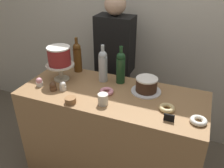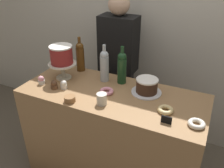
# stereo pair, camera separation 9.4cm
# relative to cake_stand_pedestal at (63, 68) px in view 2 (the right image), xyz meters

# --- Properties ---
(back_wall) EXTENTS (6.00, 0.05, 2.60)m
(back_wall) POSITION_rel_cake_stand_pedestal_xyz_m (0.50, 0.84, 0.28)
(back_wall) COLOR beige
(back_wall) RESTS_ON ground_plane
(display_counter) EXTENTS (1.49, 0.62, 0.92)m
(display_counter) POSITION_rel_cake_stand_pedestal_xyz_m (0.50, -0.05, -0.56)
(display_counter) COLOR #997047
(display_counter) RESTS_ON ground_plane
(cake_stand_pedestal) EXTENTS (0.24, 0.24, 0.14)m
(cake_stand_pedestal) POSITION_rel_cake_stand_pedestal_xyz_m (0.00, 0.00, 0.00)
(cake_stand_pedestal) COLOR beige
(cake_stand_pedestal) RESTS_ON display_counter
(white_layer_cake) EXTENTS (0.19, 0.19, 0.16)m
(white_layer_cake) POSITION_rel_cake_stand_pedestal_xyz_m (-0.00, 0.00, 0.12)
(white_layer_cake) COLOR maroon
(white_layer_cake) RESTS_ON cake_stand_pedestal
(silver_serving_platter) EXTENTS (0.24, 0.24, 0.01)m
(silver_serving_platter) POSITION_rel_cake_stand_pedestal_xyz_m (0.75, 0.07, -0.09)
(silver_serving_platter) COLOR white
(silver_serving_platter) RESTS_ON display_counter
(chocolate_round_cake) EXTENTS (0.17, 0.17, 0.11)m
(chocolate_round_cake) POSITION_rel_cake_stand_pedestal_xyz_m (0.75, 0.07, -0.03)
(chocolate_round_cake) COLOR #3D2619
(chocolate_round_cake) RESTS_ON silver_serving_platter
(wine_bottle_amber) EXTENTS (0.08, 0.08, 0.33)m
(wine_bottle_amber) POSITION_rel_cake_stand_pedestal_xyz_m (0.05, 0.21, 0.05)
(wine_bottle_amber) COLOR #5B3814
(wine_bottle_amber) RESTS_ON display_counter
(wine_bottle_clear) EXTENTS (0.08, 0.08, 0.33)m
(wine_bottle_clear) POSITION_rel_cake_stand_pedestal_xyz_m (0.35, 0.12, 0.05)
(wine_bottle_clear) COLOR #B2BCC1
(wine_bottle_clear) RESTS_ON display_counter
(wine_bottle_green) EXTENTS (0.08, 0.08, 0.33)m
(wine_bottle_green) POSITION_rel_cake_stand_pedestal_xyz_m (0.50, 0.14, 0.05)
(wine_bottle_green) COLOR #193D1E
(wine_bottle_green) RESTS_ON display_counter
(cupcake_strawberry) EXTENTS (0.06, 0.06, 0.07)m
(cupcake_strawberry) POSITION_rel_cake_stand_pedestal_xyz_m (-0.11, -0.17, -0.06)
(cupcake_strawberry) COLOR white
(cupcake_strawberry) RESTS_ON display_counter
(cupcake_chocolate) EXTENTS (0.06, 0.06, 0.07)m
(cupcake_chocolate) POSITION_rel_cake_stand_pedestal_xyz_m (0.04, -0.19, -0.06)
(cupcake_chocolate) COLOR brown
(cupcake_chocolate) RESTS_ON display_counter
(cupcake_vanilla) EXTENTS (0.06, 0.06, 0.07)m
(cupcake_vanilla) POSITION_rel_cake_stand_pedestal_xyz_m (0.11, -0.16, -0.06)
(cupcake_vanilla) COLOR white
(cupcake_vanilla) RESTS_ON display_counter
(donut_glazed) EXTENTS (0.11, 0.11, 0.03)m
(donut_glazed) POSITION_rel_cake_stand_pedestal_xyz_m (0.95, -0.12, -0.08)
(donut_glazed) COLOR #E0C17F
(donut_glazed) RESTS_ON display_counter
(donut_pink) EXTENTS (0.11, 0.11, 0.03)m
(donut_pink) POSITION_rel_cake_stand_pedestal_xyz_m (0.46, -0.07, -0.08)
(donut_pink) COLOR pink
(donut_pink) RESTS_ON display_counter
(donut_sugar) EXTENTS (0.11, 0.11, 0.03)m
(donut_sugar) POSITION_rel_cake_stand_pedestal_xyz_m (1.17, -0.19, -0.08)
(donut_sugar) COLOR silver
(donut_sugar) RESTS_ON display_counter
(cookie_stack) EXTENTS (0.08, 0.08, 0.04)m
(cookie_stack) POSITION_rel_cake_stand_pedestal_xyz_m (0.27, -0.30, -0.08)
(cookie_stack) COLOR olive
(cookie_stack) RESTS_ON display_counter
(price_sign_chalkboard) EXTENTS (0.07, 0.01, 0.05)m
(price_sign_chalkboard) POSITION_rel_cake_stand_pedestal_xyz_m (0.98, -0.25, -0.07)
(price_sign_chalkboard) COLOR black
(price_sign_chalkboard) RESTS_ON display_counter
(coffee_cup_ceramic) EXTENTS (0.08, 0.08, 0.08)m
(coffee_cup_ceramic) POSITION_rel_cake_stand_pedestal_xyz_m (0.50, -0.23, -0.06)
(coffee_cup_ceramic) COLOR silver
(coffee_cup_ceramic) RESTS_ON display_counter
(barista_figure) EXTENTS (0.36, 0.22, 1.60)m
(barista_figure) POSITION_rel_cake_stand_pedestal_xyz_m (0.30, 0.51, -0.18)
(barista_figure) COLOR black
(barista_figure) RESTS_ON ground_plane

